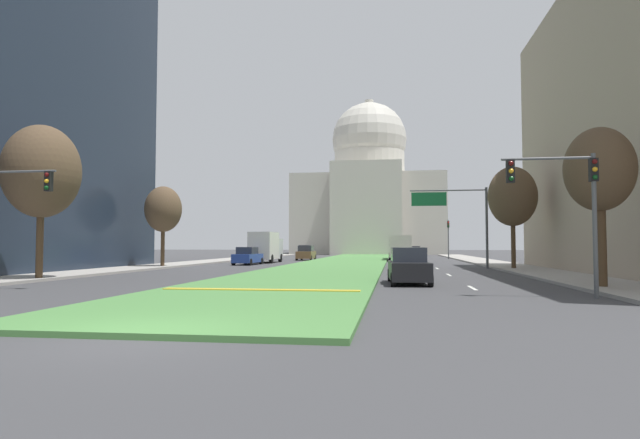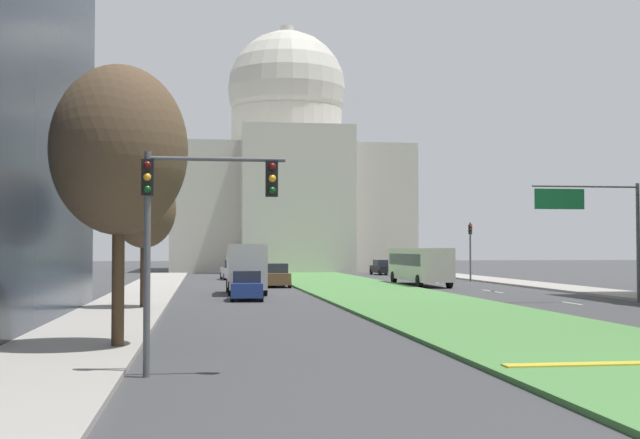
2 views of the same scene
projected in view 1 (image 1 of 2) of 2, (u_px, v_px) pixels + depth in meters
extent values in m
plane|color=#3D3D3F|center=(349.00, 261.00, 60.69)|extent=(260.00, 260.00, 0.00)
cube|color=#4C8442|center=(345.00, 262.00, 55.67)|extent=(8.66, 91.43, 0.14)
cube|color=gold|center=(260.00, 290.00, 20.36)|extent=(7.79, 0.50, 0.04)
cube|color=silver|center=(472.00, 288.00, 23.11)|extent=(0.16, 2.40, 0.01)
cube|color=silver|center=(449.00, 275.00, 33.09)|extent=(0.16, 2.40, 0.01)
cube|color=silver|center=(437.00, 268.00, 42.07)|extent=(0.16, 2.40, 0.01)
cube|color=silver|center=(428.00, 263.00, 53.37)|extent=(0.16, 2.40, 0.01)
cube|color=silver|center=(427.00, 263.00, 55.06)|extent=(0.16, 2.40, 0.01)
cube|color=silver|center=(421.00, 259.00, 68.25)|extent=(0.16, 2.40, 0.01)
cube|color=silver|center=(419.00, 258.00, 74.48)|extent=(0.16, 2.40, 0.01)
cube|color=#9E9991|center=(194.00, 263.00, 52.72)|extent=(4.00, 91.43, 0.15)
cube|color=#9E9991|center=(499.00, 264.00, 48.57)|extent=(4.00, 91.43, 0.15)
cube|color=beige|center=(370.00, 216.00, 111.30)|extent=(30.12, 23.71, 15.85)
cube|color=beige|center=(366.00, 208.00, 97.64)|extent=(13.25, 4.00, 17.43)
cylinder|color=beige|center=(369.00, 166.00, 111.81)|extent=(14.81, 14.81, 5.67)
sphere|color=beige|center=(369.00, 140.00, 112.08)|extent=(15.80, 15.80, 15.80)
cylinder|color=beige|center=(369.00, 107.00, 112.42)|extent=(1.80, 1.80, 3.00)
cylinder|color=#515456|center=(22.00, 172.00, 22.56)|extent=(3.20, 0.10, 0.10)
cube|color=black|center=(49.00, 181.00, 22.36)|extent=(0.28, 0.24, 0.84)
sphere|color=#510F0F|center=(47.00, 175.00, 22.23)|extent=(0.18, 0.18, 0.18)
sphere|color=#F2A51E|center=(46.00, 181.00, 22.22)|extent=(0.18, 0.18, 0.18)
sphere|color=#0F4219|center=(46.00, 188.00, 22.20)|extent=(0.18, 0.18, 0.18)
cylinder|color=#515456|center=(595.00, 225.00, 18.78)|extent=(0.16, 0.16, 5.20)
cube|color=black|center=(593.00, 170.00, 18.88)|extent=(0.28, 0.24, 0.84)
sphere|color=#510F0F|center=(595.00, 162.00, 18.75)|extent=(0.18, 0.18, 0.18)
sphere|color=#F2A51E|center=(595.00, 169.00, 18.74)|extent=(0.18, 0.18, 0.18)
sphere|color=#0F4219|center=(595.00, 177.00, 18.72)|extent=(0.18, 0.18, 0.18)
cylinder|color=#515456|center=(547.00, 158.00, 19.12)|extent=(3.20, 0.10, 0.10)
cube|color=black|center=(510.00, 171.00, 19.28)|extent=(0.28, 0.24, 0.84)
sphere|color=#510F0F|center=(511.00, 163.00, 19.16)|extent=(0.18, 0.18, 0.18)
sphere|color=#F2A51E|center=(511.00, 171.00, 19.14)|extent=(0.18, 0.18, 0.18)
sphere|color=#0F4219|center=(511.00, 179.00, 19.13)|extent=(0.18, 0.18, 0.18)
cylinder|color=#515456|center=(448.00, 239.00, 69.69)|extent=(0.16, 0.16, 5.20)
cube|color=black|center=(448.00, 224.00, 69.78)|extent=(0.28, 0.24, 0.84)
sphere|color=red|center=(448.00, 222.00, 69.66)|extent=(0.18, 0.18, 0.18)
sphere|color=#4C380F|center=(448.00, 224.00, 69.64)|extent=(0.18, 0.18, 0.18)
sphere|color=#0F4219|center=(448.00, 226.00, 69.63)|extent=(0.18, 0.18, 0.18)
cylinder|color=#515456|center=(487.00, 228.00, 41.84)|extent=(0.20, 0.20, 6.50)
cylinder|color=#515456|center=(448.00, 190.00, 42.41)|extent=(6.03, 0.12, 0.12)
cube|color=#146033|center=(429.00, 199.00, 42.54)|extent=(2.80, 0.08, 1.10)
cylinder|color=#4C3823|center=(40.00, 237.00, 27.79)|extent=(0.36, 0.36, 4.58)
ellipsoid|color=brown|center=(42.00, 171.00, 27.96)|extent=(3.97, 3.97, 4.96)
cylinder|color=#4C3823|center=(601.00, 240.00, 22.22)|extent=(0.42, 0.42, 4.23)
ellipsoid|color=brown|center=(599.00, 169.00, 22.37)|extent=(2.87, 2.87, 3.59)
cylinder|color=#4C3823|center=(163.00, 244.00, 43.42)|extent=(0.32, 0.32, 3.91)
ellipsoid|color=brown|center=(163.00, 209.00, 43.56)|extent=(3.04, 3.04, 3.80)
cylinder|color=#4C3823|center=(513.00, 240.00, 39.60)|extent=(0.33, 0.33, 4.44)
ellipsoid|color=brown|center=(513.00, 196.00, 39.76)|extent=(3.62, 3.62, 4.52)
cube|color=black|center=(409.00, 271.00, 25.49)|extent=(2.05, 4.58, 0.85)
cube|color=#282D38|center=(408.00, 255.00, 25.71)|extent=(1.71, 2.23, 0.70)
cylinder|color=black|center=(430.00, 280.00, 23.61)|extent=(0.25, 0.65, 0.64)
cylinder|color=black|center=(393.00, 280.00, 23.76)|extent=(0.25, 0.65, 0.64)
cylinder|color=black|center=(422.00, 275.00, 27.19)|extent=(0.25, 0.65, 0.64)
cylinder|color=black|center=(390.00, 275.00, 27.34)|extent=(0.25, 0.65, 0.64)
cube|color=navy|center=(248.00, 258.00, 49.52)|extent=(1.98, 4.33, 0.80)
cube|color=#282D38|center=(247.00, 251.00, 49.39)|extent=(1.65, 2.11, 0.66)
cylinder|color=black|center=(246.00, 261.00, 51.29)|extent=(0.25, 0.65, 0.64)
cylinder|color=black|center=(261.00, 261.00, 50.99)|extent=(0.25, 0.65, 0.64)
cylinder|color=black|center=(233.00, 262.00, 48.02)|extent=(0.25, 0.65, 0.64)
cylinder|color=black|center=(250.00, 262.00, 47.71)|extent=(0.25, 0.65, 0.64)
cube|color=brown|center=(306.00, 255.00, 64.50)|extent=(1.95, 4.68, 0.86)
cube|color=#282D38|center=(306.00, 248.00, 64.35)|extent=(1.68, 2.26, 0.71)
cylinder|color=black|center=(302.00, 257.00, 66.44)|extent=(0.23, 0.64, 0.64)
cylinder|color=black|center=(315.00, 257.00, 66.23)|extent=(0.23, 0.64, 0.64)
cylinder|color=black|center=(297.00, 258.00, 62.73)|extent=(0.23, 0.64, 0.64)
cylinder|color=black|center=(311.00, 258.00, 62.51)|extent=(0.23, 0.64, 0.64)
cube|color=#BCBCC1|center=(305.00, 253.00, 80.03)|extent=(2.08, 4.78, 0.88)
cube|color=#282D38|center=(305.00, 248.00, 79.88)|extent=(1.72, 2.34, 0.72)
cylinder|color=black|center=(301.00, 255.00, 81.97)|extent=(0.26, 0.65, 0.64)
cylinder|color=black|center=(311.00, 255.00, 81.83)|extent=(0.26, 0.65, 0.64)
cylinder|color=black|center=(298.00, 255.00, 78.20)|extent=(0.26, 0.65, 0.64)
cylinder|color=black|center=(309.00, 255.00, 78.07)|extent=(0.26, 0.65, 0.64)
cube|color=black|center=(415.00, 252.00, 88.93)|extent=(2.14, 4.56, 0.79)
cube|color=#282D38|center=(415.00, 248.00, 89.14)|extent=(1.77, 2.24, 0.64)
cylinder|color=black|center=(421.00, 254.00, 87.09)|extent=(0.26, 0.65, 0.64)
cylinder|color=black|center=(411.00, 254.00, 87.21)|extent=(0.26, 0.65, 0.64)
cylinder|color=black|center=(419.00, 254.00, 90.62)|extent=(0.26, 0.65, 0.64)
cylinder|color=black|center=(409.00, 254.00, 90.74)|extent=(0.26, 0.65, 0.64)
cube|color=#BCBCC1|center=(271.00, 249.00, 57.75)|extent=(2.30, 2.00, 2.20)
cube|color=beige|center=(264.00, 246.00, 54.60)|extent=(2.30, 4.40, 2.80)
cylinder|color=black|center=(262.00, 258.00, 57.85)|extent=(0.30, 0.90, 0.90)
cylinder|color=black|center=(280.00, 258.00, 57.56)|extent=(0.30, 0.90, 0.90)
cylinder|color=black|center=(251.00, 259.00, 53.60)|extent=(0.30, 0.90, 0.90)
cylinder|color=black|center=(271.00, 259.00, 53.30)|extent=(0.30, 0.90, 0.90)
cube|color=beige|center=(400.00, 246.00, 63.79)|extent=(2.50, 11.00, 2.50)
cube|color=#232833|center=(400.00, 243.00, 63.81)|extent=(2.52, 10.12, 0.90)
cylinder|color=black|center=(411.00, 257.00, 59.32)|extent=(0.32, 1.00, 1.00)
cylinder|color=black|center=(390.00, 257.00, 59.64)|extent=(0.32, 1.00, 1.00)
cylinder|color=black|center=(409.00, 256.00, 67.43)|extent=(0.32, 1.00, 1.00)
cylinder|color=black|center=(391.00, 255.00, 67.75)|extent=(0.32, 1.00, 1.00)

